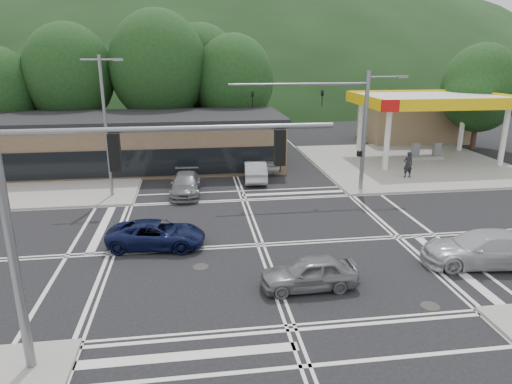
{
  "coord_description": "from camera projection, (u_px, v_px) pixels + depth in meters",
  "views": [
    {
      "loc": [
        -3.11,
        -20.58,
        9.2
      ],
      "look_at": [
        0.38,
        4.35,
        1.4
      ],
      "focal_mm": 32.0,
      "sensor_mm": 36.0,
      "label": 1
    }
  ],
  "objects": [
    {
      "name": "car_grey_center",
      "position": [
        309.0,
        273.0,
        18.32
      ],
      "size": [
        3.98,
        1.68,
        1.35
      ],
      "primitive_type": "imported",
      "rotation": [
        0.0,
        0.0,
        -1.55
      ],
      "color": "slate",
      "rests_on": "ground"
    },
    {
      "name": "tree_ne",
      "position": [
        481.0,
        88.0,
        42.97
      ],
      "size": [
        7.2,
        7.2,
        9.99
      ],
      "color": "#382619",
      "rests_on": "ground"
    },
    {
      "name": "ground",
      "position": [
        261.0,
        245.0,
        22.6
      ],
      "size": [
        120.0,
        120.0,
        0.0
      ],
      "primitive_type": "plane",
      "color": "black",
      "rests_on": "ground"
    },
    {
      "name": "tree_n_c",
      "position": [
        234.0,
        81.0,
        43.51
      ],
      "size": [
        7.6,
        7.6,
        10.87
      ],
      "color": "#382619",
      "rests_on": "ground"
    },
    {
      "name": "tree_n_a",
      "position": [
        69.0,
        75.0,
        41.33
      ],
      "size": [
        8.0,
        8.0,
        11.75
      ],
      "color": "#382619",
      "rests_on": "ground"
    },
    {
      "name": "sidewalk_nw",
      "position": [
        37.0,
        176.0,
        34.78
      ],
      "size": [
        16.0,
        16.0,
        0.15
      ],
      "primitive_type": "cube",
      "color": "gray",
      "rests_on": "ground"
    },
    {
      "name": "gas_station_canopy",
      "position": [
        431.0,
        102.0,
        38.49
      ],
      "size": [
        12.32,
        8.34,
        5.75
      ],
      "color": "silver",
      "rests_on": "ground"
    },
    {
      "name": "car_northbound",
      "position": [
        186.0,
        184.0,
        30.42
      ],
      "size": [
        2.14,
        4.81,
        1.37
      ],
      "primitive_type": "imported",
      "rotation": [
        0.0,
        0.0,
        -0.05
      ],
      "color": "slate",
      "rests_on": "ground"
    },
    {
      "name": "convenience_store",
      "position": [
        412.0,
        123.0,
        48.34
      ],
      "size": [
        10.0,
        6.0,
        3.8
      ],
      "primitive_type": "cube",
      "color": "#846B4F",
      "rests_on": "ground"
    },
    {
      "name": "hill_north",
      "position": [
        204.0,
        92.0,
        107.73
      ],
      "size": [
        252.0,
        126.0,
        140.0
      ],
      "primitive_type": "ellipsoid",
      "color": "#1A3216",
      "rests_on": "ground"
    },
    {
      "name": "car_queue_b",
      "position": [
        267.0,
        159.0,
        36.84
      ],
      "size": [
        2.5,
        5.0,
        1.64
      ],
      "primitive_type": "imported",
      "rotation": [
        0.0,
        0.0,
        3.02
      ],
      "color": "#BABAB6",
      "rests_on": "ground"
    },
    {
      "name": "car_queue_a",
      "position": [
        255.0,
        171.0,
        33.69
      ],
      "size": [
        1.96,
        4.64,
        1.49
      ],
      "primitive_type": "imported",
      "rotation": [
        0.0,
        0.0,
        3.05
      ],
      "color": "#999CA0",
      "rests_on": "ground"
    },
    {
      "name": "streetlight_nw",
      "position": [
        106.0,
        120.0,
        28.5
      ],
      "size": [
        2.5,
        0.25,
        9.0
      ],
      "color": "slate",
      "rests_on": "ground"
    },
    {
      "name": "car_silver_east",
      "position": [
        483.0,
        249.0,
        20.31
      ],
      "size": [
        5.58,
        2.88,
        1.55
      ],
      "primitive_type": "imported",
      "rotation": [
        0.0,
        0.0,
        -1.71
      ],
      "color": "#B1B4B9",
      "rests_on": "ground"
    },
    {
      "name": "sidewalk_ne",
      "position": [
        409.0,
        163.0,
        38.76
      ],
      "size": [
        16.0,
        16.0,
        0.15
      ],
      "primitive_type": "cube",
      "color": "gray",
      "rests_on": "ground"
    },
    {
      "name": "commercial_row",
      "position": [
        132.0,
        144.0,
        37.03
      ],
      "size": [
        24.0,
        8.0,
        4.0
      ],
      "primitive_type": "cube",
      "color": "brown",
      "rests_on": "ground"
    },
    {
      "name": "signal_mast_sw",
      "position": [
        75.0,
        207.0,
        12.48
      ],
      "size": [
        9.14,
        0.28,
        8.0
      ],
      "color": "slate",
      "rests_on": "ground"
    },
    {
      "name": "pedestrian",
      "position": [
        408.0,
        165.0,
        33.87
      ],
      "size": [
        0.71,
        0.47,
        1.95
      ],
      "primitive_type": "imported",
      "rotation": [
        0.0,
        0.0,
        3.15
      ],
      "color": "black",
      "rests_on": "sidewalk_ne"
    },
    {
      "name": "tree_n_e",
      "position": [
        201.0,
        72.0,
        46.71
      ],
      "size": [
        8.4,
        8.4,
        11.98
      ],
      "color": "#382619",
      "rests_on": "ground"
    },
    {
      "name": "signal_mast_ne",
      "position": [
        347.0,
        117.0,
        29.78
      ],
      "size": [
        11.65,
        0.3,
        8.0
      ],
      "color": "slate",
      "rests_on": "ground"
    },
    {
      "name": "tree_n_b",
      "position": [
        158.0,
        67.0,
        42.2
      ],
      "size": [
        9.0,
        9.0,
        12.98
      ],
      "color": "#382619",
      "rests_on": "ground"
    },
    {
      "name": "car_blue_west",
      "position": [
        157.0,
        234.0,
        22.21
      ],
      "size": [
        4.94,
        2.76,
        1.31
      ],
      "primitive_type": "imported",
      "rotation": [
        0.0,
        0.0,
        1.44
      ],
      "color": "#0C1338",
      "rests_on": "ground"
    }
  ]
}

